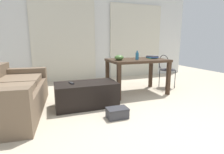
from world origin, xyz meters
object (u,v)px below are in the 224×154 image
object	(u,v)px
wire_chair	(166,67)
tv_remote_primary	(71,83)
bowl	(119,58)
shoebox	(117,113)
craft_table	(137,64)
bottle_near	(137,56)
book_stack	(152,57)
couch	(9,95)
coffee_table	(86,94)

from	to	relation	value
wire_chair	tv_remote_primary	xyz separation A→B (m)	(-2.31, -0.54, -0.08)
bowl	shoebox	bearing A→B (deg)	-113.35
craft_table	shoebox	xyz separation A→B (m)	(-0.89, -1.07, -0.56)
bottle_near	book_stack	bearing A→B (deg)	17.33
bottle_near	shoebox	distance (m)	1.51
book_stack	craft_table	bearing A→B (deg)	-169.83
bottle_near	couch	bearing A→B (deg)	-173.48
bowl	tv_remote_primary	bearing A→B (deg)	-162.18
bowl	bottle_near	bearing A→B (deg)	0.46
bottle_near	shoebox	size ratio (longest dim) A/B	0.58
couch	coffee_table	size ratio (longest dim) A/B	1.81
wire_chair	tv_remote_primary	world-z (taller)	wire_chair
couch	tv_remote_primary	world-z (taller)	couch
couch	shoebox	xyz separation A→B (m)	(1.53, -0.73, -0.22)
coffee_table	bottle_near	distance (m)	1.36
couch	wire_chair	bearing A→B (deg)	8.48
bottle_near	bowl	bearing A→B (deg)	-179.54
craft_table	wire_chair	bearing A→B (deg)	9.85
tv_remote_primary	shoebox	distance (m)	0.95
shoebox	wire_chair	bearing A→B (deg)	35.12
coffee_table	shoebox	size ratio (longest dim) A/B	3.37
craft_table	book_stack	bearing A→B (deg)	10.17
couch	bottle_near	world-z (taller)	bottle_near
bowl	tv_remote_primary	world-z (taller)	bowl
wire_chair	bowl	size ratio (longest dim) A/B	4.32
craft_table	bowl	size ratio (longest dim) A/B	6.58
book_stack	wire_chair	bearing A→B (deg)	9.56
bottle_near	shoebox	bearing A→B (deg)	-129.92
wire_chair	bowl	distance (m)	1.35
couch	bottle_near	distance (m)	2.44
wire_chair	shoebox	size ratio (longest dim) A/B	2.58
craft_table	bowl	distance (m)	0.49
coffee_table	tv_remote_primary	world-z (taller)	tv_remote_primary
craft_table	wire_chair	world-z (taller)	wire_chair
shoebox	coffee_table	bearing A→B (deg)	116.57
book_stack	shoebox	distance (m)	1.86
coffee_table	book_stack	size ratio (longest dim) A/B	3.75
craft_table	tv_remote_primary	size ratio (longest dim) A/B	8.09
coffee_table	tv_remote_primary	distance (m)	0.33
coffee_table	tv_remote_primary	size ratio (longest dim) A/B	6.93
coffee_table	shoebox	distance (m)	0.73
coffee_table	bowl	size ratio (longest dim) A/B	5.64
tv_remote_primary	book_stack	bearing A→B (deg)	1.27
craft_table	bottle_near	world-z (taller)	bottle_near
wire_chair	shoebox	xyz separation A→B (m)	(-1.74, -1.22, -0.43)
wire_chair	shoebox	world-z (taller)	wire_chair
shoebox	bottle_near	bearing A→B (deg)	50.08
coffee_table	book_stack	distance (m)	1.79
coffee_table	wire_chair	bearing A→B (deg)	15.60
bowl	tv_remote_primary	xyz separation A→B (m)	(-1.00, -0.32, -0.37)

